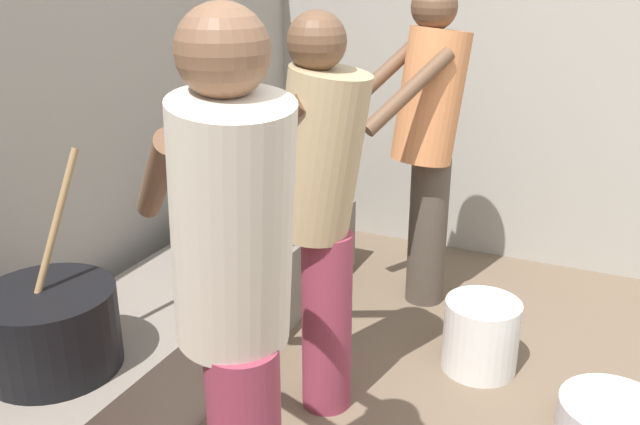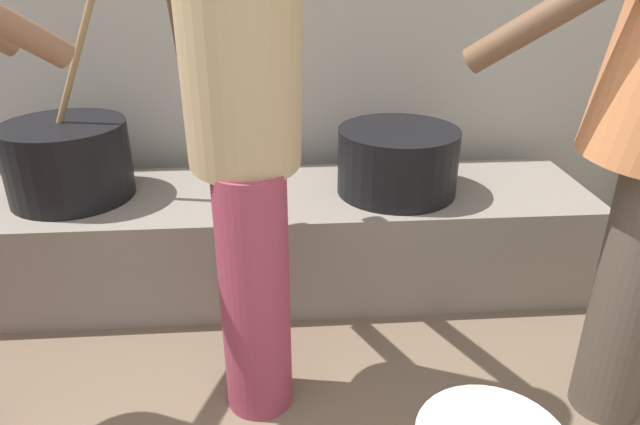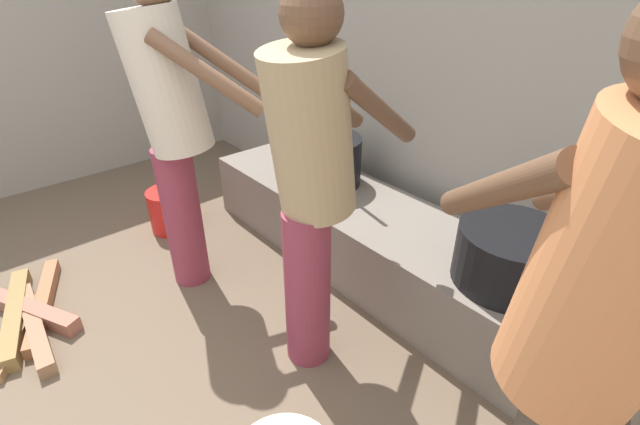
{
  "view_description": "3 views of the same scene",
  "coord_description": "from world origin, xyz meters",
  "px_view_note": "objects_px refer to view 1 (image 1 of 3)",
  "views": [
    {
      "loc": [
        -1.71,
        0.15,
        1.75
      ],
      "look_at": [
        0.39,
        1.12,
        0.88
      ],
      "focal_mm": 38.59,
      "sensor_mm": 36.0,
      "label": 1
    },
    {
      "loc": [
        0.56,
        -0.27,
        1.29
      ],
      "look_at": [
        0.67,
        1.12,
        0.64
      ],
      "focal_mm": 32.39,
      "sensor_mm": 36.0,
      "label": 2
    },
    {
      "loc": [
        1.65,
        0.2,
        1.62
      ],
      "look_at": [
        0.74,
        0.98,
        0.93
      ],
      "focal_mm": 24.82,
      "sensor_mm": 36.0,
      "label": 3
    }
  ],
  "objects_px": {
    "cook_in_orange_shirt": "(428,131)",
    "bucket_white_plastic": "(481,335)",
    "cook_in_cream_shirt": "(235,289)",
    "metal_mixing_bowl": "(613,419)",
    "cooking_pot_secondary": "(248,216)",
    "cooking_pot_main": "(51,329)",
    "cook_in_tan_shirt": "(319,198)"
  },
  "relations": [
    {
      "from": "cooking_pot_secondary",
      "to": "metal_mixing_bowl",
      "type": "xyz_separation_m",
      "value": [
        -0.26,
        -1.76,
        -0.46
      ]
    },
    {
      "from": "cook_in_orange_shirt",
      "to": "cook_in_tan_shirt",
      "type": "height_order",
      "value": "cook_in_orange_shirt"
    },
    {
      "from": "cook_in_orange_shirt",
      "to": "metal_mixing_bowl",
      "type": "distance_m",
      "value": 1.53
    },
    {
      "from": "cooking_pot_main",
      "to": "metal_mixing_bowl",
      "type": "distance_m",
      "value": 2.11
    },
    {
      "from": "cook_in_cream_shirt",
      "to": "metal_mixing_bowl",
      "type": "height_order",
      "value": "cook_in_cream_shirt"
    },
    {
      "from": "cook_in_cream_shirt",
      "to": "bucket_white_plastic",
      "type": "height_order",
      "value": "cook_in_cream_shirt"
    },
    {
      "from": "cooking_pot_main",
      "to": "cook_in_cream_shirt",
      "type": "distance_m",
      "value": 0.94
    },
    {
      "from": "cook_in_orange_shirt",
      "to": "cooking_pot_secondary",
      "type": "bearing_deg",
      "value": 123.11
    },
    {
      "from": "cooking_pot_main",
      "to": "cook_in_cream_shirt",
      "type": "height_order",
      "value": "cook_in_cream_shirt"
    },
    {
      "from": "cooking_pot_main",
      "to": "bucket_white_plastic",
      "type": "bearing_deg",
      "value": -44.91
    },
    {
      "from": "cooking_pot_main",
      "to": "cooking_pot_secondary",
      "type": "xyz_separation_m",
      "value": [
        1.25,
        -0.04,
        -0.02
      ]
    },
    {
      "from": "cooking_pot_secondary",
      "to": "metal_mixing_bowl",
      "type": "bearing_deg",
      "value": -98.46
    },
    {
      "from": "cooking_pot_main",
      "to": "cook_in_tan_shirt",
      "type": "height_order",
      "value": "cook_in_tan_shirt"
    },
    {
      "from": "cook_in_cream_shirt",
      "to": "cooking_pot_secondary",
      "type": "bearing_deg",
      "value": 29.75
    },
    {
      "from": "metal_mixing_bowl",
      "to": "bucket_white_plastic",
      "type": "bearing_deg",
      "value": 66.83
    },
    {
      "from": "cooking_pot_secondary",
      "to": "bucket_white_plastic",
      "type": "relative_size",
      "value": 1.4
    },
    {
      "from": "cooking_pot_secondary",
      "to": "cook_in_cream_shirt",
      "type": "xyz_separation_m",
      "value": [
        -1.4,
        -0.8,
        0.42
      ]
    },
    {
      "from": "cooking_pot_secondary",
      "to": "cooking_pot_main",
      "type": "bearing_deg",
      "value": 178.1
    },
    {
      "from": "cooking_pot_secondary",
      "to": "metal_mixing_bowl",
      "type": "distance_m",
      "value": 1.84
    },
    {
      "from": "metal_mixing_bowl",
      "to": "cook_in_cream_shirt",
      "type": "bearing_deg",
      "value": 139.72
    },
    {
      "from": "cook_in_cream_shirt",
      "to": "bucket_white_plastic",
      "type": "relative_size",
      "value": 5.0
    },
    {
      "from": "cook_in_orange_shirt",
      "to": "bucket_white_plastic",
      "type": "xyz_separation_m",
      "value": [
        -0.51,
        -0.43,
        -0.77
      ]
    },
    {
      "from": "cook_in_tan_shirt",
      "to": "cook_in_orange_shirt",
      "type": "bearing_deg",
      "value": -6.42
    },
    {
      "from": "cook_in_tan_shirt",
      "to": "metal_mixing_bowl",
      "type": "bearing_deg",
      "value": -76.0
    },
    {
      "from": "metal_mixing_bowl",
      "to": "cook_in_orange_shirt",
      "type": "bearing_deg",
      "value": 53.18
    },
    {
      "from": "bucket_white_plastic",
      "to": "metal_mixing_bowl",
      "type": "bearing_deg",
      "value": -113.17
    },
    {
      "from": "cook_in_orange_shirt",
      "to": "bucket_white_plastic",
      "type": "distance_m",
      "value": 1.02
    },
    {
      "from": "cook_in_cream_shirt",
      "to": "cook_in_orange_shirt",
      "type": "bearing_deg",
      "value": 1.35
    },
    {
      "from": "cooking_pot_main",
      "to": "bucket_white_plastic",
      "type": "relative_size",
      "value": 2.24
    },
    {
      "from": "bucket_white_plastic",
      "to": "cooking_pot_secondary",
      "type": "bearing_deg",
      "value": 89.18
    },
    {
      "from": "cook_in_tan_shirt",
      "to": "metal_mixing_bowl",
      "type": "relative_size",
      "value": 3.77
    },
    {
      "from": "cook_in_tan_shirt",
      "to": "cook_in_cream_shirt",
      "type": "xyz_separation_m",
      "value": [
        -0.86,
        -0.16,
        0.05
      ]
    }
  ]
}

